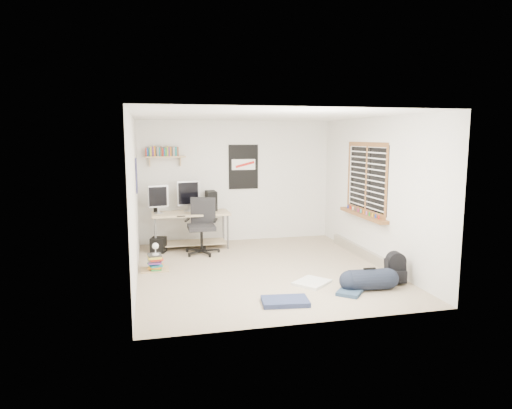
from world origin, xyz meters
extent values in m
cube|color=gray|center=(0.00, 0.00, -0.01)|extent=(4.00, 4.50, 0.01)
cube|color=white|center=(0.00, 0.00, 2.50)|extent=(4.00, 4.50, 0.01)
cube|color=silver|center=(0.00, 2.25, 1.25)|extent=(4.00, 0.01, 2.50)
cube|color=silver|center=(-2.00, 0.00, 1.25)|extent=(0.01, 4.50, 2.50)
cube|color=silver|center=(2.00, 0.00, 1.25)|extent=(0.01, 4.50, 2.50)
cube|color=#CBA78C|center=(-1.00, 1.79, 0.36)|extent=(1.63, 1.17, 0.68)
cube|color=#9C9BA0|center=(-1.61, 1.81, 0.89)|extent=(0.40, 0.17, 0.42)
cube|color=#B3B2B8|center=(-1.02, 1.93, 0.93)|extent=(0.46, 0.19, 0.49)
cube|color=black|center=(-0.57, 2.00, 0.89)|extent=(0.20, 0.40, 0.41)
cube|color=black|center=(-1.08, 1.54, 0.69)|extent=(0.42, 0.15, 0.02)
cube|color=black|center=(-1.65, 2.00, 0.77)|extent=(0.12, 0.12, 0.18)
cube|color=black|center=(-0.82, 1.89, 0.77)|extent=(0.11, 0.11, 0.17)
cube|color=black|center=(-0.85, 1.28, 0.49)|extent=(0.84, 0.84, 1.04)
cube|color=tan|center=(-1.45, 2.14, 1.78)|extent=(0.80, 0.22, 0.24)
cube|color=black|center=(0.15, 2.23, 1.55)|extent=(0.62, 0.03, 0.92)
cube|color=navy|center=(-1.99, 1.20, 1.50)|extent=(0.02, 0.42, 0.60)
cube|color=brown|center=(1.95, 0.30, 1.45)|extent=(0.10, 1.50, 1.26)
cube|color=#B7B2A8|center=(1.96, 0.30, 0.09)|extent=(0.08, 2.50, 0.18)
cube|color=black|center=(1.75, -1.16, 0.20)|extent=(0.30, 0.25, 0.37)
cylinder|color=black|center=(1.24, -1.32, 0.14)|extent=(0.32, 0.32, 0.59)
cube|color=silver|center=(0.54, -0.88, 0.02)|extent=(0.65, 0.64, 0.04)
cube|color=navy|center=(-0.09, -1.57, 0.03)|extent=(0.65, 0.46, 0.07)
cube|color=#23364F|center=(0.91, -1.40, 0.03)|extent=(0.49, 0.50, 0.05)
cube|color=olive|center=(-1.73, 0.39, 0.15)|extent=(0.60, 0.55, 0.33)
cube|color=silver|center=(-1.71, 0.37, 0.38)|extent=(0.16, 0.21, 0.19)
cube|color=black|center=(-1.64, 1.56, 0.14)|extent=(0.33, 0.33, 0.29)
camera|label=1|loc=(-1.78, -7.06, 2.17)|focal=32.00mm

